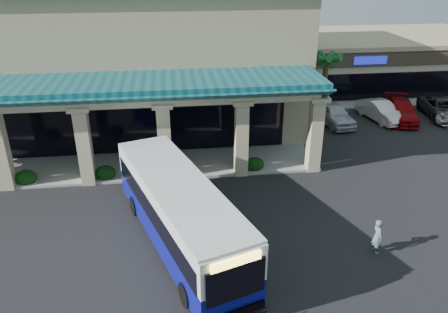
{
  "coord_description": "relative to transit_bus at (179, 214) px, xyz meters",
  "views": [
    {
      "loc": [
        -2.58,
        -18.24,
        12.26
      ],
      "look_at": [
        0.2,
        3.14,
        2.2
      ],
      "focal_mm": 35.0,
      "sensor_mm": 36.0,
      "label": 1
    }
  ],
  "objects": [
    {
      "name": "ground",
      "position": [
        2.43,
        1.4,
        -1.61
      ],
      "size": [
        110.0,
        110.0,
        0.0
      ],
      "primitive_type": "plane",
      "color": "black"
    },
    {
      "name": "main_building",
      "position": [
        -5.57,
        17.4,
        4.06
      ],
      "size": [
        30.8,
        14.8,
        11.35
      ],
      "primitive_type": null,
      "color": "tan",
      "rests_on": "ground"
    },
    {
      "name": "arcade",
      "position": [
        -5.57,
        8.2,
        1.24
      ],
      "size": [
        30.0,
        6.2,
        5.7
      ],
      "primitive_type": null,
      "color": "#0D4650",
      "rests_on": "ground"
    },
    {
      "name": "strip_mall",
      "position": [
        20.43,
        25.4,
        0.84
      ],
      "size": [
        22.5,
        12.5,
        4.9
      ],
      "primitive_type": null,
      "color": "beige",
      "rests_on": "ground"
    },
    {
      "name": "palm_0",
      "position": [
        10.93,
        12.4,
        1.69
      ],
      "size": [
        2.4,
        2.4,
        6.6
      ],
      "primitive_type": null,
      "color": "#175922",
      "rests_on": "ground"
    },
    {
      "name": "palm_1",
      "position": [
        11.93,
        15.4,
        1.29
      ],
      "size": [
        2.4,
        2.4,
        5.8
      ],
      "primitive_type": null,
      "color": "#175922",
      "rests_on": "ground"
    },
    {
      "name": "broadleaf_tree",
      "position": [
        9.93,
        20.4,
        0.79
      ],
      "size": [
        2.6,
        2.6,
        4.81
      ],
      "primitive_type": null,
      "color": "black",
      "rests_on": "ground"
    },
    {
      "name": "transit_bus",
      "position": [
        0.0,
        0.0,
        0.0
      ],
      "size": [
        6.23,
        11.79,
        3.22
      ],
      "primitive_type": null,
      "rotation": [
        0.0,
        0.0,
        0.33
      ],
      "color": "#0B0F82",
      "rests_on": "ground"
    },
    {
      "name": "pedestrian",
      "position": [
        8.7,
        -1.78,
        -0.77
      ],
      "size": [
        0.44,
        0.64,
        1.68
      ],
      "primitive_type": "imported",
      "rotation": [
        0.0,
        0.0,
        1.64
      ],
      "color": "slate",
      "rests_on": "ground"
    },
    {
      "name": "car_silver",
      "position": [
        12.55,
        14.27,
        -0.78
      ],
      "size": [
        2.63,
        5.12,
        1.67
      ],
      "primitive_type": "imported",
      "rotation": [
        0.0,
        0.0,
        0.14
      ],
      "color": "silver",
      "rests_on": "ground"
    },
    {
      "name": "car_white",
      "position": [
        16.61,
        14.54,
        -0.84
      ],
      "size": [
        2.5,
        4.9,
        1.54
      ],
      "primitive_type": "imported",
      "rotation": [
        0.0,
        0.0,
        0.19
      ],
      "color": "silver",
      "rests_on": "ground"
    },
    {
      "name": "car_red",
      "position": [
        18.29,
        14.48,
        -0.82
      ],
      "size": [
        3.78,
        5.89,
        1.59
      ],
      "primitive_type": "imported",
      "rotation": [
        0.0,
        0.0,
        -0.31
      ],
      "color": "#8E060B",
      "rests_on": "ground"
    },
    {
      "name": "car_gray",
      "position": [
        21.94,
        14.38,
        -0.83
      ],
      "size": [
        3.56,
        6.02,
        1.57
      ],
      "primitive_type": "imported",
      "rotation": [
        0.0,
        0.0,
        -0.18
      ],
      "color": "#303134",
      "rests_on": "ground"
    }
  ]
}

